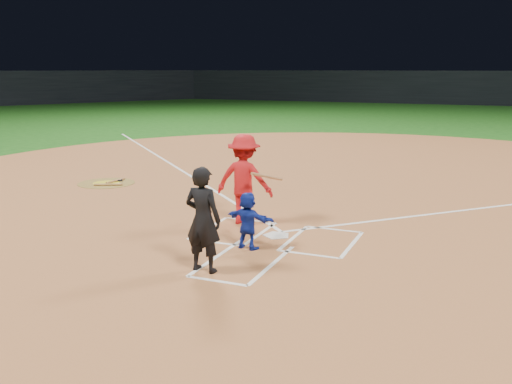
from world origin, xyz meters
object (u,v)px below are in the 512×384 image
at_px(catcher, 248,220).
at_px(home_plate, 277,235).
at_px(umpire, 203,220).
at_px(batter_at_plate, 244,179).
at_px(on_deck_circle, 106,183).

bearing_deg(catcher, home_plate, -91.15).
xyz_separation_m(home_plate, umpire, (-0.42, -2.44, 0.90)).
distance_m(catcher, umpire, 1.50).
height_order(home_plate, batter_at_plate, batter_at_plate).
distance_m(home_plate, catcher, 1.17).
height_order(on_deck_circle, batter_at_plate, batter_at_plate).
relative_size(home_plate, catcher, 0.54).
distance_m(on_deck_circle, batter_at_plate, 6.31).
relative_size(on_deck_circle, catcher, 1.52).
bearing_deg(batter_at_plate, catcher, -64.23).
bearing_deg(umpire, catcher, -93.88).
relative_size(home_plate, on_deck_circle, 0.35).
xyz_separation_m(on_deck_circle, batter_at_plate, (5.69, -2.55, 1.00)).
height_order(on_deck_circle, umpire, umpire).
relative_size(home_plate, umpire, 0.33).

